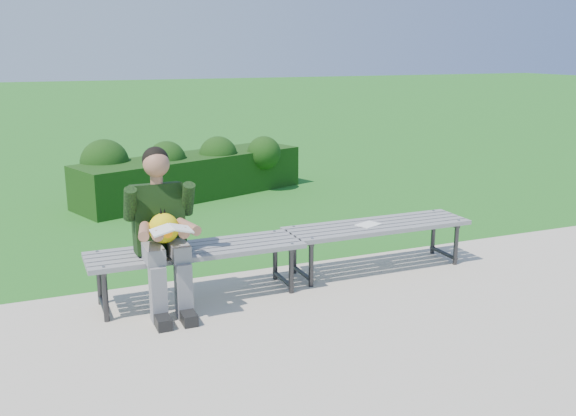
% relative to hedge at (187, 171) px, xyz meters
% --- Properties ---
extents(ground, '(80.00, 80.00, 0.00)m').
position_rel_hedge_xyz_m(ground, '(-0.33, -3.40, -0.38)').
color(ground, '#1F7720').
rests_on(ground, ground).
extents(walkway, '(30.00, 3.50, 0.02)m').
position_rel_hedge_xyz_m(walkway, '(-0.33, -5.15, -0.37)').
color(walkway, '#B6A997').
rests_on(walkway, ground).
extents(hedge, '(3.49, 1.96, 0.90)m').
position_rel_hedge_xyz_m(hedge, '(0.00, 0.00, 0.00)').
color(hedge, '#1C3A14').
rests_on(hedge, ground).
extents(bench_left, '(1.80, 0.50, 0.46)m').
position_rel_hedge_xyz_m(bench_left, '(-0.88, -3.89, 0.03)').
color(bench_left, slate).
rests_on(bench_left, walkway).
extents(bench_right, '(1.80, 0.50, 0.46)m').
position_rel_hedge_xyz_m(bench_right, '(0.91, -3.81, 0.03)').
color(bench_right, slate).
rests_on(bench_right, walkway).
extents(seated_boy, '(0.56, 0.76, 1.31)m').
position_rel_hedge_xyz_m(seated_boy, '(-1.18, -3.99, 0.33)').
color(seated_boy, gray).
rests_on(seated_boy, walkway).
extents(paper_sheet, '(0.26, 0.23, 0.01)m').
position_rel_hedge_xyz_m(paper_sheet, '(0.81, -3.81, 0.09)').
color(paper_sheet, white).
rests_on(paper_sheet, bench_right).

